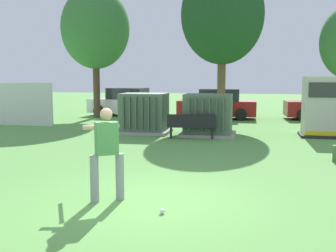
% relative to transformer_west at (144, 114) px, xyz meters
% --- Properties ---
extents(ground_plane, '(96.00, 96.00, 0.00)m').
position_rel_transformer_west_xyz_m(ground_plane, '(2.43, -9.12, -0.79)').
color(ground_plane, '#5B9947').
extents(fence_panel, '(4.80, 0.12, 2.00)m').
position_rel_transformer_west_xyz_m(fence_panel, '(-7.14, 1.38, 0.21)').
color(fence_panel, silver).
rests_on(fence_panel, ground).
extents(transformer_west, '(2.10, 1.70, 1.62)m').
position_rel_transformer_west_xyz_m(transformer_west, '(0.00, 0.00, 0.00)').
color(transformer_west, '#9E9B93').
rests_on(transformer_west, ground).
extents(transformer_mid_west, '(2.10, 1.70, 1.62)m').
position_rel_transformer_west_xyz_m(transformer_mid_west, '(2.64, -0.25, 0.00)').
color(transformer_mid_west, '#9E9B93').
rests_on(transformer_mid_west, ground).
extents(generator_enclosure, '(1.60, 1.40, 2.30)m').
position_rel_transformer_west_xyz_m(generator_enclosure, '(6.93, 0.37, 0.35)').
color(generator_enclosure, '#262626').
rests_on(generator_enclosure, ground).
extents(park_bench, '(1.83, 0.61, 0.92)m').
position_rel_transformer_west_xyz_m(park_bench, '(2.12, -1.20, -0.25)').
color(park_bench, black).
rests_on(park_bench, ground).
extents(batter, '(1.12, 1.47, 1.74)m').
position_rel_transformer_west_xyz_m(batter, '(1.68, -9.11, 0.19)').
color(batter, gray).
rests_on(batter, ground).
extents(sports_ball, '(0.09, 0.09, 0.09)m').
position_rel_transformer_west_xyz_m(sports_ball, '(2.87, -9.68, -0.74)').
color(sports_ball, white).
rests_on(sports_ball, ground).
extents(tree_left, '(3.73, 3.73, 7.13)m').
position_rel_transformer_west_xyz_m(tree_left, '(-4.21, 5.62, 4.10)').
color(tree_left, '#4C3828').
rests_on(tree_left, ground).
extents(tree_center_left, '(3.96, 3.96, 7.56)m').
position_rel_transformer_west_xyz_m(tree_center_left, '(2.81, 4.08, 4.40)').
color(tree_center_left, brown).
rests_on(tree_center_left, ground).
extents(parked_car_leftmost, '(4.37, 2.30, 1.62)m').
position_rel_transformer_west_xyz_m(parked_car_leftmost, '(-2.93, 6.99, -0.04)').
color(parked_car_leftmost, silver).
rests_on(parked_car_leftmost, ground).
extents(parked_car_left_of_center, '(4.23, 1.97, 1.62)m').
position_rel_transformer_west_xyz_m(parked_car_left_of_center, '(2.44, 6.41, -0.04)').
color(parked_car_left_of_center, maroon).
rests_on(parked_car_left_of_center, ground).
extents(parked_car_right_of_center, '(4.31, 2.14, 1.62)m').
position_rel_transformer_west_xyz_m(parked_car_right_of_center, '(8.18, 6.99, -0.04)').
color(parked_car_right_of_center, maroon).
rests_on(parked_car_right_of_center, ground).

